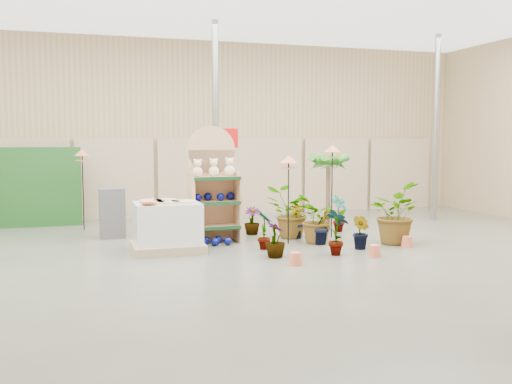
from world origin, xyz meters
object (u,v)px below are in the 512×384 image
(display_shelf, at_px, (213,189))
(potted_plant_2, at_px, (317,219))
(pallet_stack, at_px, (167,227))
(bird_table_front, at_px, (289,162))

(display_shelf, xyz_separation_m, potted_plant_2, (1.84, -0.85, -0.56))
(pallet_stack, height_order, bird_table_front, bird_table_front)
(bird_table_front, bearing_deg, pallet_stack, -177.63)
(pallet_stack, distance_m, potted_plant_2, 2.84)
(bird_table_front, distance_m, potted_plant_2, 1.22)
(pallet_stack, relative_size, potted_plant_2, 1.34)
(display_shelf, distance_m, pallet_stack, 1.41)
(display_shelf, bearing_deg, bird_table_front, -28.57)
(display_shelf, relative_size, bird_table_front, 1.34)
(pallet_stack, height_order, potted_plant_2, potted_plant_2)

